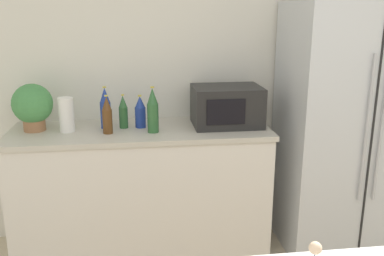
{
  "coord_description": "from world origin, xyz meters",
  "views": [
    {
      "loc": [
        -0.51,
        -0.49,
        1.75
      ],
      "look_at": [
        -0.27,
        1.42,
        1.2
      ],
      "focal_mm": 40.0,
      "sensor_mm": 36.0,
      "label": 1
    }
  ],
  "objects_px": {
    "back_bottle_0": "(105,108)",
    "back_bottle_2": "(153,111)",
    "refrigerator": "(347,129)",
    "microwave": "(227,106)",
    "back_bottle_1": "(140,112)",
    "potted_plant": "(33,105)",
    "back_bottle_3": "(107,115)",
    "paper_towel_roll": "(66,115)",
    "back_bottle_4": "(123,112)"
  },
  "relations": [
    {
      "from": "back_bottle_0",
      "to": "back_bottle_2",
      "type": "distance_m",
      "value": 0.35
    },
    {
      "from": "back_bottle_1",
      "to": "back_bottle_3",
      "type": "distance_m",
      "value": 0.25
    },
    {
      "from": "back_bottle_3",
      "to": "back_bottle_2",
      "type": "bearing_deg",
      "value": -1.76
    },
    {
      "from": "back_bottle_0",
      "to": "back_bottle_4",
      "type": "xyz_separation_m",
      "value": [
        0.12,
        -0.01,
        -0.03
      ]
    },
    {
      "from": "back_bottle_2",
      "to": "refrigerator",
      "type": "bearing_deg",
      "value": 1.74
    },
    {
      "from": "refrigerator",
      "to": "back_bottle_1",
      "type": "relative_size",
      "value": 7.78
    },
    {
      "from": "back_bottle_1",
      "to": "back_bottle_3",
      "type": "height_order",
      "value": "back_bottle_3"
    },
    {
      "from": "back_bottle_3",
      "to": "potted_plant",
      "type": "bearing_deg",
      "value": 164.85
    },
    {
      "from": "back_bottle_0",
      "to": "potted_plant",
      "type": "bearing_deg",
      "value": -179.86
    },
    {
      "from": "back_bottle_0",
      "to": "back_bottle_1",
      "type": "height_order",
      "value": "back_bottle_0"
    },
    {
      "from": "refrigerator",
      "to": "back_bottle_2",
      "type": "height_order",
      "value": "refrigerator"
    },
    {
      "from": "refrigerator",
      "to": "paper_towel_roll",
      "type": "height_order",
      "value": "refrigerator"
    },
    {
      "from": "back_bottle_0",
      "to": "back_bottle_2",
      "type": "bearing_deg",
      "value": -24.49
    },
    {
      "from": "refrigerator",
      "to": "paper_towel_roll",
      "type": "distance_m",
      "value": 2.0
    },
    {
      "from": "refrigerator",
      "to": "back_bottle_0",
      "type": "height_order",
      "value": "refrigerator"
    },
    {
      "from": "microwave",
      "to": "back_bottle_2",
      "type": "relative_size",
      "value": 1.54
    },
    {
      "from": "microwave",
      "to": "refrigerator",
      "type": "bearing_deg",
      "value": -4.74
    },
    {
      "from": "back_bottle_1",
      "to": "back_bottle_4",
      "type": "bearing_deg",
      "value": 179.32
    },
    {
      "from": "back_bottle_0",
      "to": "paper_towel_roll",
      "type": "bearing_deg",
      "value": -167.57
    },
    {
      "from": "microwave",
      "to": "back_bottle_2",
      "type": "xyz_separation_m",
      "value": [
        -0.53,
        -0.12,
        0.01
      ]
    },
    {
      "from": "potted_plant",
      "to": "back_bottle_2",
      "type": "relative_size",
      "value": 1.04
    },
    {
      "from": "microwave",
      "to": "back_bottle_3",
      "type": "xyz_separation_m",
      "value": [
        -0.83,
        -0.11,
        -0.02
      ]
    },
    {
      "from": "refrigerator",
      "to": "potted_plant",
      "type": "bearing_deg",
      "value": 177.36
    },
    {
      "from": "refrigerator",
      "to": "paper_towel_roll",
      "type": "relative_size",
      "value": 7.64
    },
    {
      "from": "refrigerator",
      "to": "back_bottle_0",
      "type": "distance_m",
      "value": 1.75
    },
    {
      "from": "refrigerator",
      "to": "back_bottle_1",
      "type": "height_order",
      "value": "refrigerator"
    },
    {
      "from": "back_bottle_2",
      "to": "back_bottle_3",
      "type": "relative_size",
      "value": 1.2
    },
    {
      "from": "paper_towel_roll",
      "to": "back_bottle_4",
      "type": "xyz_separation_m",
      "value": [
        0.38,
        0.05,
        -0.0
      ]
    },
    {
      "from": "back_bottle_0",
      "to": "back_bottle_4",
      "type": "distance_m",
      "value": 0.13
    },
    {
      "from": "back_bottle_0",
      "to": "back_bottle_2",
      "type": "xyz_separation_m",
      "value": [
        0.32,
        -0.15,
        0.01
      ]
    },
    {
      "from": "back_bottle_1",
      "to": "microwave",
      "type": "bearing_deg",
      "value": -1.7
    },
    {
      "from": "potted_plant",
      "to": "back_bottle_3",
      "type": "bearing_deg",
      "value": -15.15
    },
    {
      "from": "potted_plant",
      "to": "back_bottle_2",
      "type": "bearing_deg",
      "value": -10.23
    },
    {
      "from": "refrigerator",
      "to": "potted_plant",
      "type": "distance_m",
      "value": 2.23
    },
    {
      "from": "paper_towel_roll",
      "to": "back_bottle_3",
      "type": "height_order",
      "value": "back_bottle_3"
    },
    {
      "from": "back_bottle_2",
      "to": "microwave",
      "type": "bearing_deg",
      "value": 12.4
    },
    {
      "from": "refrigerator",
      "to": "back_bottle_1",
      "type": "distance_m",
      "value": 1.51
    },
    {
      "from": "back_bottle_0",
      "to": "back_bottle_2",
      "type": "relative_size",
      "value": 0.94
    },
    {
      "from": "back_bottle_1",
      "to": "back_bottle_3",
      "type": "bearing_deg",
      "value": -150.31
    },
    {
      "from": "potted_plant",
      "to": "back_bottle_0",
      "type": "bearing_deg",
      "value": 0.14
    },
    {
      "from": "refrigerator",
      "to": "microwave",
      "type": "xyz_separation_m",
      "value": [
        -0.89,
        0.07,
        0.18
      ]
    },
    {
      "from": "back_bottle_1",
      "to": "back_bottle_0",
      "type": "bearing_deg",
      "value": 177.11
    },
    {
      "from": "back_bottle_1",
      "to": "back_bottle_2",
      "type": "bearing_deg",
      "value": -58.38
    },
    {
      "from": "back_bottle_2",
      "to": "back_bottle_4",
      "type": "height_order",
      "value": "back_bottle_2"
    },
    {
      "from": "potted_plant",
      "to": "paper_towel_roll",
      "type": "relative_size",
      "value": 1.38
    },
    {
      "from": "paper_towel_roll",
      "to": "refrigerator",
      "type": "bearing_deg",
      "value": -1.35
    },
    {
      "from": "back_bottle_3",
      "to": "back_bottle_4",
      "type": "xyz_separation_m",
      "value": [
        0.1,
        0.13,
        -0.01
      ]
    },
    {
      "from": "potted_plant",
      "to": "back_bottle_3",
      "type": "height_order",
      "value": "potted_plant"
    },
    {
      "from": "potted_plant",
      "to": "back_bottle_1",
      "type": "distance_m",
      "value": 0.73
    },
    {
      "from": "potted_plant",
      "to": "back_bottle_4",
      "type": "relative_size",
      "value": 1.36
    }
  ]
}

